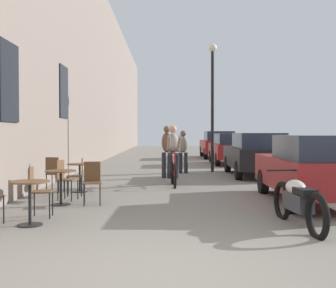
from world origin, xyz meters
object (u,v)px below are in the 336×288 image
(cafe_table_near, at_px, (30,193))
(parked_car_fourth, at_px, (218,144))
(pedestrian_mid, at_px, (183,149))
(cafe_chair_far_toward_street, at_px, (54,172))
(parked_car_third, at_px, (231,148))
(parked_car_second, at_px, (256,154))
(cafe_table_far, at_px, (80,171))
(cafe_chair_mid_toward_street, at_px, (65,177))
(cyclist_on_bicycle, at_px, (173,157))
(cafe_chair_near_toward_wall, at_px, (37,188))
(parked_car_nearest, at_px, (313,168))
(cafe_table_mid, at_px, (61,180))
(cafe_chair_mid_toward_wall, at_px, (92,180))
(cafe_chair_far_toward_wall, at_px, (78,174))
(parked_motorcycle, at_px, (298,202))
(street_lamp, at_px, (212,91))
(pedestrian_near, at_px, (167,149))

(cafe_table_near, height_order, parked_car_fourth, parked_car_fourth)
(cafe_table_near, height_order, pedestrian_mid, pedestrian_mid)
(cafe_chair_far_toward_street, xyz_separation_m, parked_car_third, (5.92, 9.89, 0.24))
(pedestrian_mid, relative_size, parked_car_second, 0.38)
(cafe_table_far, distance_m, parked_car_second, 6.71)
(cafe_chair_mid_toward_street, distance_m, cyclist_on_bicycle, 3.68)
(cafe_chair_near_toward_wall, height_order, parked_car_nearest, parked_car_nearest)
(cafe_chair_far_toward_street, bearing_deg, parked_car_fourth, 68.64)
(cafe_table_near, relative_size, cafe_table_mid, 1.00)
(cafe_chair_near_toward_wall, height_order, cafe_chair_mid_toward_wall, same)
(parked_car_nearest, distance_m, parked_car_third, 11.55)
(parked_car_third, bearing_deg, cafe_chair_near_toward_wall, -112.28)
(cafe_chair_near_toward_wall, relative_size, parked_car_second, 0.21)
(cafe_chair_far_toward_wall, height_order, parked_car_third, parked_car_third)
(cyclist_on_bicycle, xyz_separation_m, parked_car_fourth, (2.92, 13.71, 0.01))
(cafe_chair_near_toward_wall, xyz_separation_m, parked_car_fourth, (5.41, 18.44, 0.31))
(cafe_chair_far_toward_wall, distance_m, parked_car_second, 7.04)
(cafe_table_near, bearing_deg, parked_motorcycle, -2.09)
(street_lamp, bearing_deg, cafe_chair_far_toward_street, -128.44)
(cafe_chair_near_toward_wall, xyz_separation_m, cafe_chair_mid_toward_wall, (0.74, 1.40, 0.00))
(cyclist_on_bicycle, bearing_deg, parked_car_fourth, 77.97)
(cafe_table_far, distance_m, parked_motorcycle, 5.97)
(cafe_table_far, xyz_separation_m, parked_car_second, (5.31, 4.10, 0.25))
(parked_car_third, bearing_deg, pedestrian_mid, -117.65)
(cafe_table_near, xyz_separation_m, cafe_chair_mid_toward_street, (-0.05, 2.69, -0.00))
(pedestrian_near, bearing_deg, parked_car_second, 12.75)
(cafe_table_far, height_order, pedestrian_near, pedestrian_near)
(street_lamp, bearing_deg, cafe_chair_mid_toward_wall, -113.54)
(cafe_table_far, relative_size, cafe_chair_far_toward_wall, 0.81)
(cafe_chair_far_toward_street, height_order, pedestrian_mid, pedestrian_mid)
(cafe_table_mid, distance_m, parked_car_nearest, 5.33)
(cafe_chair_far_toward_street, height_order, parked_motorcycle, cafe_chair_far_toward_street)
(cafe_chair_far_toward_street, xyz_separation_m, street_lamp, (4.60, 5.79, 2.59))
(cafe_table_mid, bearing_deg, pedestrian_near, 67.70)
(parked_car_nearest, bearing_deg, cafe_chair_far_toward_wall, 167.93)
(pedestrian_near, bearing_deg, parked_car_nearest, -58.82)
(cafe_chair_far_toward_street, xyz_separation_m, cafe_chair_far_toward_wall, (0.71, -0.53, 0.00))
(pedestrian_mid, distance_m, parked_car_second, 2.68)
(cafe_table_near, xyz_separation_m, cafe_chair_far_toward_street, (-0.61, 3.93, -0.00))
(parked_car_second, bearing_deg, parked_car_fourth, 90.00)
(cafe_table_near, xyz_separation_m, street_lamp, (3.99, 9.73, 2.59))
(parked_car_third, bearing_deg, cafe_chair_far_toward_street, -120.89)
(street_lamp, xyz_separation_m, parked_car_fourth, (1.34, 9.39, -2.28))
(cafe_chair_far_toward_wall, distance_m, pedestrian_mid, 6.37)
(cafe_chair_near_toward_wall, distance_m, cafe_chair_far_toward_street, 3.30)
(cyclist_on_bicycle, relative_size, parked_motorcycle, 0.82)
(cafe_chair_mid_toward_wall, relative_size, parked_car_nearest, 0.22)
(cafe_chair_mid_toward_wall, relative_size, cyclist_on_bicycle, 0.51)
(parked_car_nearest, relative_size, parked_motorcycle, 1.91)
(cafe_chair_far_toward_wall, bearing_deg, parked_car_nearest, -12.07)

